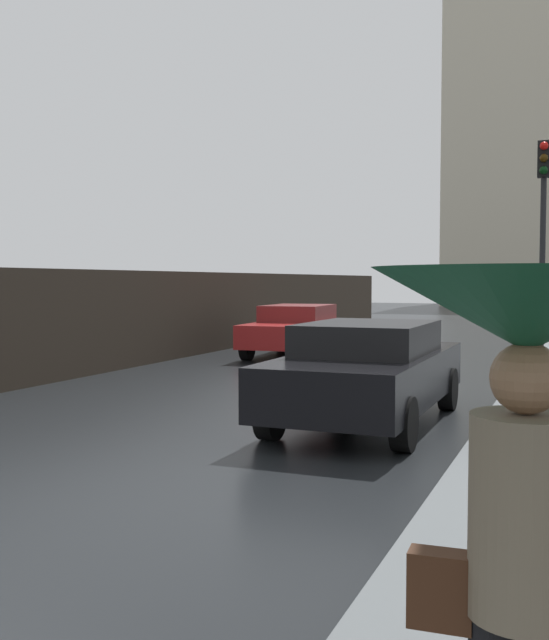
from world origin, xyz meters
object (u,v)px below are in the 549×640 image
at_px(car_black_mid_road, 369,370).
at_px(traffic_light, 543,212).
at_px(car_red_near_kerb, 296,329).
at_px(pedestrian_with_umbrella_near, 525,400).

xyz_separation_m(car_black_mid_road, traffic_light, (1.92, 6.73, 2.65)).
height_order(car_red_near_kerb, traffic_light, traffic_light).
distance_m(car_red_near_kerb, pedestrian_with_umbrella_near, 17.33).
xyz_separation_m(car_red_near_kerb, traffic_light, (6.13, -1.61, 2.68)).
relative_size(car_black_mid_road, pedestrian_with_umbrella_near, 2.45).
bearing_deg(car_red_near_kerb, car_black_mid_road, 113.06).
distance_m(car_black_mid_road, traffic_light, 7.48).
bearing_deg(pedestrian_with_umbrella_near, car_black_mid_road, 105.62).
bearing_deg(car_red_near_kerb, traffic_light, 161.51).
xyz_separation_m(car_red_near_kerb, car_black_mid_road, (4.21, -8.34, 0.03)).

